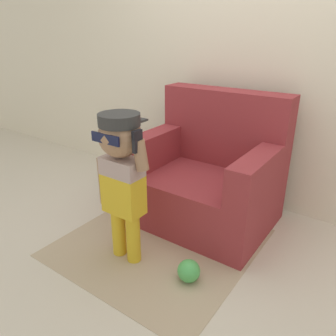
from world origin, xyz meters
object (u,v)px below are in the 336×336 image
side_table (140,163)px  toy_ball (189,271)px  armchair (208,176)px  person_child (122,167)px

side_table → toy_ball: bearing=-38.1°
side_table → toy_ball: 1.43m
armchair → side_table: (-0.82, 0.12, -0.11)m
armchair → side_table: 0.84m
side_table → armchair: bearing=-8.4°
armchair → person_child: bearing=-102.9°
person_child → side_table: bearing=124.6°
side_table → toy_ball: size_ratio=2.89×
person_child → side_table: 1.20m
armchair → person_child: 0.88m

